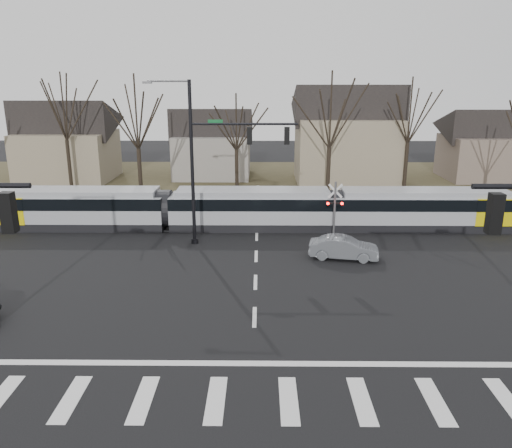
{
  "coord_description": "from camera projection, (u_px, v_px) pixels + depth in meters",
  "views": [
    {
      "loc": [
        0.25,
        -18.17,
        10.12
      ],
      "look_at": [
        0.0,
        9.0,
        2.3
      ],
      "focal_mm": 35.0,
      "sensor_mm": 36.0,
      "label": 1
    }
  ],
  "objects": [
    {
      "name": "tram",
      "position": [
        250.0,
        207.0,
        35.22
      ],
      "size": [
        37.08,
        2.75,
        2.81
      ],
      "color": "gray",
      "rests_on": "ground"
    },
    {
      "name": "crosswalk",
      "position": [
        252.0,
        400.0,
        16.42
      ],
      "size": [
        27.0,
        2.6,
        0.01
      ],
      "color": "silver",
      "rests_on": "ground"
    },
    {
      "name": "signal_pole_far",
      "position": [
        218.0,
        155.0,
        30.72
      ],
      "size": [
        9.28,
        0.44,
        10.2
      ],
      "color": "black",
      "rests_on": "ground"
    },
    {
      "name": "ground",
      "position": [
        254.0,
        339.0,
        20.26
      ],
      "size": [
        140.0,
        140.0,
        0.0
      ],
      "primitive_type": "plane",
      "color": "black"
    },
    {
      "name": "rail_crossing_signal",
      "position": [
        334.0,
        214.0,
        31.99
      ],
      "size": [
        1.08,
        0.36,
        4.0
      ],
      "color": "#59595B",
      "rests_on": "ground"
    },
    {
      "name": "stop_line",
      "position": [
        253.0,
        363.0,
        18.53
      ],
      "size": [
        28.0,
        0.35,
        0.01
      ],
      "primitive_type": "cube",
      "color": "silver",
      "rests_on": "ground"
    },
    {
      "name": "house_c",
      "position": [
        347.0,
        131.0,
        50.45
      ],
      "size": [
        10.8,
        8.64,
        10.1
      ],
      "color": "gray",
      "rests_on": "ground"
    },
    {
      "name": "rail_pair",
      "position": [
        257.0,
        228.0,
        35.44
      ],
      "size": [
        90.0,
        1.52,
        0.06
      ],
      "color": "#59595E",
      "rests_on": "ground"
    },
    {
      "name": "house_a",
      "position": [
        66.0,
        137.0,
        51.88
      ],
      "size": [
        9.72,
        8.64,
        8.6
      ],
      "color": "gray",
      "rests_on": "ground"
    },
    {
      "name": "house_b",
      "position": [
        212.0,
        140.0,
        53.81
      ],
      "size": [
        8.64,
        7.56,
        7.65
      ],
      "color": "gray",
      "rests_on": "ground"
    },
    {
      "name": "house_d",
      "position": [
        485.0,
        141.0,
        52.58
      ],
      "size": [
        8.64,
        7.56,
        7.65
      ],
      "color": "#69584D",
      "rests_on": "ground"
    },
    {
      "name": "sedan",
      "position": [
        344.0,
        248.0,
        29.33
      ],
      "size": [
        2.86,
        4.54,
        1.33
      ],
      "primitive_type": "imported",
      "rotation": [
        0.0,
        0.0,
        1.39
      ],
      "color": "slate",
      "rests_on": "ground"
    },
    {
      "name": "tree_row",
      "position": [
        281.0,
        141.0,
        43.85
      ],
      "size": [
        59.2,
        7.2,
        10.0
      ],
      "color": "black",
      "rests_on": "ground"
    },
    {
      "name": "lane_dashes",
      "position": [
        257.0,
        228.0,
        35.64
      ],
      "size": [
        0.18,
        30.0,
        0.01
      ],
      "color": "silver",
      "rests_on": "ground"
    },
    {
      "name": "grass_verge",
      "position": [
        258.0,
        183.0,
        51.01
      ],
      "size": [
        140.0,
        28.0,
        0.01
      ],
      "primitive_type": "cube",
      "color": "#38331E",
      "rests_on": "ground"
    }
  ]
}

